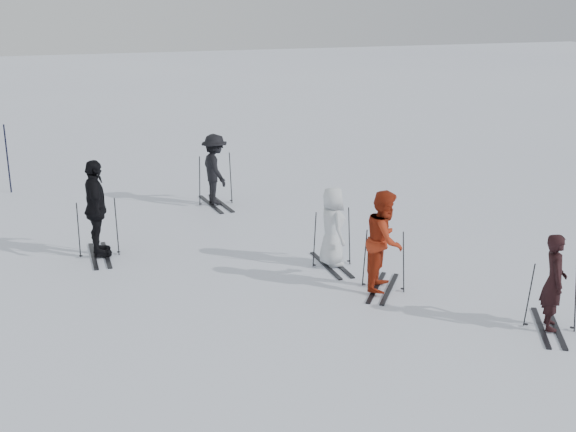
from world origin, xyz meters
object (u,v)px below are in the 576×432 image
object	(u,v)px
skier_grey	(332,228)
skier_uphill_left	(96,210)
skier_red	(385,242)
piste_marker	(8,159)
skier_near_dark	(554,283)
skier_uphill_far	(215,170)

from	to	relation	value
skier_grey	skier_uphill_left	xyz separation A→B (m)	(-4.18, 2.20, 0.21)
skier_red	piste_marker	distance (m)	11.43
skier_near_dark	piste_marker	size ratio (longest dim) A/B	0.84
skier_red	skier_grey	size ratio (longest dim) A/B	1.16
skier_uphill_far	skier_red	bearing A→B (deg)	-171.53
skier_grey	piste_marker	size ratio (longest dim) A/B	0.84
skier_red	piste_marker	xyz separation A→B (m)	(-6.12, 9.66, 0.02)
skier_uphill_far	skier_uphill_left	bearing A→B (deg)	128.66
skier_near_dark	skier_red	world-z (taller)	skier_red
skier_red	skier_grey	distance (m)	1.48
skier_uphill_left	skier_uphill_far	size ratio (longest dim) A/B	1.11
skier_uphill_far	piste_marker	bearing A→B (deg)	54.22
skier_grey	skier_uphill_far	world-z (taller)	skier_uphill_far
skier_uphill_left	skier_uphill_far	world-z (taller)	skier_uphill_left
skier_near_dark	skier_grey	xyz separation A→B (m)	(-2.04, 3.84, 0.00)
skier_red	skier_uphill_left	xyz separation A→B (m)	(-4.55, 3.62, 0.08)
skier_near_dark	skier_uphill_far	distance (m)	9.39
skier_near_dark	skier_uphill_left	size ratio (longest dim) A/B	0.79
skier_near_dark	skier_uphill_left	distance (m)	8.67
skier_near_dark	skier_red	xyz separation A→B (m)	(-1.67, 2.41, 0.13)
skier_red	skier_uphill_left	distance (m)	5.81
skier_uphill_left	skier_near_dark	bearing A→B (deg)	-131.59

